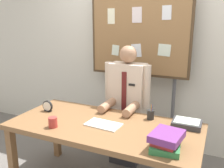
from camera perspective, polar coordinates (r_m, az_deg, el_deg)
back_wall at (r=3.27m, az=7.41°, el=8.70°), size 6.40×0.08×2.70m
desk at (r=2.38m, az=-1.90°, el=-11.15°), size 1.81×0.83×0.73m
person at (r=2.89m, az=3.51°, el=-6.16°), size 0.55×0.56×1.41m
bulletin_board at (r=3.07m, az=6.36°, el=11.39°), size 1.27×0.09×2.09m
book_stack at (r=1.95m, az=12.60°, el=-12.79°), size 0.26×0.32×0.13m
open_notebook at (r=2.32m, az=-2.02°, el=-9.46°), size 0.34×0.21×0.01m
desk_clock at (r=2.73m, az=-14.84°, el=-5.12°), size 0.12×0.04×0.12m
coffee_mug at (r=2.33m, az=-13.68°, el=-8.68°), size 0.08×0.08×0.10m
pen_holder at (r=2.46m, az=9.02°, el=-7.07°), size 0.07×0.07×0.16m
paper_tray at (r=2.39m, az=17.12°, el=-8.82°), size 0.26×0.20×0.06m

